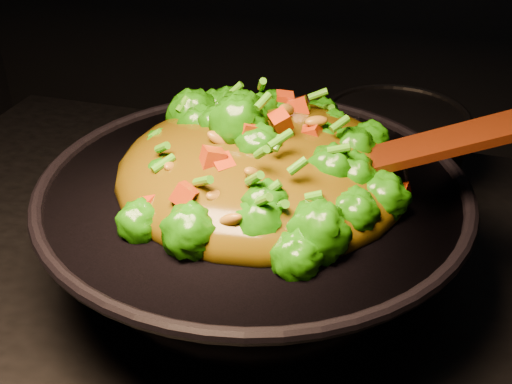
% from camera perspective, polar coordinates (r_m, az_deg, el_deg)
% --- Properties ---
extents(wok, '(0.52, 0.52, 0.13)m').
position_cam_1_polar(wok, '(0.76, -0.22, -3.67)').
color(wok, black).
rests_on(wok, stovetop).
extents(stir_fry, '(0.43, 0.43, 0.11)m').
position_cam_1_polar(stir_fry, '(0.71, 0.59, 5.35)').
color(stir_fry, '#1D6D07').
rests_on(stir_fry, wok).
extents(spatula, '(0.34, 0.09, 0.14)m').
position_cam_1_polar(spatula, '(0.69, 14.34, 3.74)').
color(spatula, '#361305').
rests_on(spatula, wok).
extents(back_pot, '(0.22, 0.22, 0.12)m').
position_cam_1_polar(back_pot, '(0.98, 12.04, 3.91)').
color(back_pot, black).
rests_on(back_pot, stovetop).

